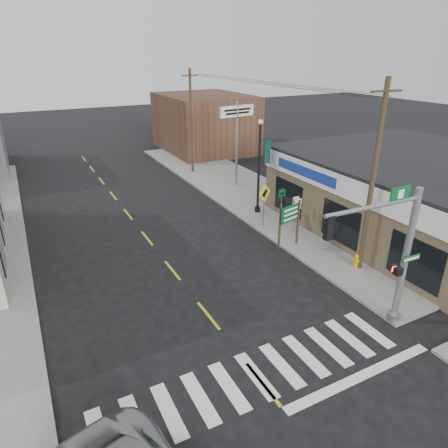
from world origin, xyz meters
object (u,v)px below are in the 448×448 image
utility_pole_near (373,179)px  utility_pole_far (191,121)px  guide_sign (290,218)px  lamp_post (260,160)px  dance_center_sign (237,123)px  bare_tree (392,192)px  traffic_signal_pole (396,247)px  fire_hydrant (357,260)px

utility_pole_near → utility_pole_far: 18.91m
guide_sign → utility_pole_near: bearing=-78.1°
lamp_post → dance_center_sign: dance_center_sign is taller
lamp_post → utility_pole_far: size_ratio=0.71×
lamp_post → bare_tree: (2.36, -7.98, -0.02)m
traffic_signal_pole → lamp_post: size_ratio=0.94×
utility_pole_far → guide_sign: bearing=-99.1°
fire_hydrant → utility_pole_near: utility_pole_near is taller
traffic_signal_pole → fire_hydrant: bearing=60.2°
traffic_signal_pole → guide_sign: (0.75, 7.03, -1.66)m
utility_pole_far → lamp_post: bearing=-94.6°
traffic_signal_pole → lamp_post: bearing=82.8°
lamp_post → utility_pole_near: size_ratio=0.68×
utility_pole_far → traffic_signal_pole: bearing=-99.6°
bare_tree → utility_pole_far: utility_pole_far is taller
bare_tree → utility_pole_far: bearing=97.3°
bare_tree → utility_pole_far: size_ratio=0.52×
fire_hydrant → dance_center_sign: (1.15, 13.87, 4.34)m
traffic_signal_pole → utility_pole_far: bearing=87.2°
guide_sign → bare_tree: 5.01m
traffic_signal_pole → utility_pole_far: size_ratio=0.67×
lamp_post → utility_pole_near: (0.45, -8.38, 1.04)m
guide_sign → utility_pole_near: utility_pole_near is taller
fire_hydrant → utility_pole_near: bearing=-38.4°
dance_center_sign → bare_tree: 13.67m
bare_tree → utility_pole_far: (-2.37, 18.51, 0.88)m
traffic_signal_pole → utility_pole_near: (2.42, 3.57, 1.14)m
fire_hydrant → guide_sign: bearing=114.7°
traffic_signal_pole → lamp_post: 12.11m
dance_center_sign → utility_pole_far: bearing=99.0°
lamp_post → utility_pole_near: 8.46m
bare_tree → utility_pole_far: 18.68m
traffic_signal_pole → bare_tree: 5.87m
fire_hydrant → lamp_post: (-0.33, 8.28, 3.01)m
fire_hydrant → utility_pole_near: (0.13, -0.10, 4.06)m
traffic_signal_pole → guide_sign: traffic_signal_pole is taller
dance_center_sign → traffic_signal_pole: bearing=-109.1°
traffic_signal_pole → bare_tree: bearing=44.7°
guide_sign → bare_tree: size_ratio=0.58×
bare_tree → utility_pole_near: bearing=-168.3°
dance_center_sign → bare_tree: bearing=-94.3°
bare_tree → utility_pole_near: size_ratio=0.50×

